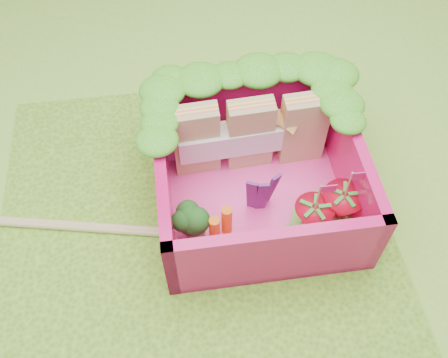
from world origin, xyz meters
The scene contains 13 objects.
ground centered at (0.00, 0.00, 0.00)m, with size 14.00×14.00×0.00m, color #78C938.
placemat centered at (0.00, 0.00, 0.01)m, with size 2.60×2.60×0.03m, color #518C1F.
bento_floor centered at (0.44, 0.15, 0.06)m, with size 1.30×1.30×0.05m, color #FF419F.
bento_box centered at (0.44, 0.15, 0.31)m, with size 1.30×1.30×0.55m.
lettuce_ruffle centered at (0.44, 0.60, 0.64)m, with size 1.43×0.77×0.11m.
sandwich_stack centered at (0.45, 0.45, 0.35)m, with size 1.06×0.22×0.55m.
broccoli centered at (0.00, -0.14, 0.26)m, with size 0.32×0.32×0.26m.
carrot_sticks centered at (0.16, -0.15, 0.20)m, with size 0.16×0.14×0.25m.
purple_wedges centered at (0.45, 0.01, 0.27)m, with size 0.20×0.08×0.38m.
strawberry_left centered at (0.74, -0.19, 0.21)m, with size 0.25×0.25×0.49m.
strawberry_right centered at (0.94, -0.13, 0.22)m, with size 0.27×0.27×0.51m.
snap_peas centered at (0.84, -0.09, 0.11)m, with size 0.56×0.49×0.05m.
chopsticks centered at (-1.12, 0.14, 0.05)m, with size 2.23×0.54×0.04m.
Camera 1 is at (-0.04, -1.76, 2.92)m, focal length 40.00 mm.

